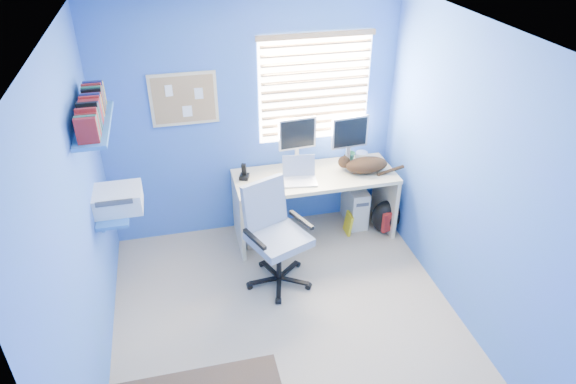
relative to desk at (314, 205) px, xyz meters
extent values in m
cube|color=tan|center=(-0.58, -1.26, -0.37)|extent=(3.00, 3.20, 0.00)
cube|color=white|center=(-0.58, -1.26, 2.13)|extent=(3.00, 3.20, 0.00)
cube|color=#3A75C5|center=(-0.58, 0.34, 0.88)|extent=(3.00, 0.01, 2.50)
cube|color=#3A75C5|center=(-0.58, -2.86, 0.88)|extent=(3.00, 0.01, 2.50)
cube|color=#3A75C5|center=(-2.08, -1.26, 0.88)|extent=(0.01, 3.20, 2.50)
cube|color=#3A75C5|center=(0.92, -1.26, 0.88)|extent=(0.01, 3.20, 2.50)
cube|color=beige|center=(0.00, 0.00, 0.00)|extent=(1.67, 0.65, 0.74)
cube|color=silver|center=(-0.19, -0.10, 0.48)|extent=(0.36, 0.30, 0.22)
cube|color=silver|center=(-0.13, 0.26, 0.64)|extent=(0.41, 0.15, 0.54)
cube|color=silver|center=(0.41, 0.17, 0.64)|extent=(0.41, 0.15, 0.54)
cube|color=black|center=(-0.72, 0.10, 0.45)|extent=(0.12, 0.13, 0.17)
imported|color=#235A42|center=(0.45, 0.21, 0.42)|extent=(0.10, 0.09, 0.10)
cylinder|color=silver|center=(0.60, 0.24, 0.41)|extent=(0.13, 0.13, 0.07)
ellipsoid|color=black|center=(0.54, -0.06, 0.45)|extent=(0.50, 0.40, 0.16)
cube|color=beige|center=(0.52, 0.12, -0.14)|extent=(0.20, 0.44, 0.45)
cube|color=tan|center=(-0.58, 0.00, -0.17)|extent=(0.35, 0.28, 0.41)
cube|color=yellow|center=(0.38, -0.08, -0.25)|extent=(0.03, 0.17, 0.24)
ellipsoid|color=black|center=(0.78, -0.14, -0.18)|extent=(0.38, 0.33, 0.38)
cylinder|color=black|center=(-0.54, -0.70, -0.34)|extent=(0.77, 0.77, 0.06)
cylinder|color=black|center=(-0.54, -0.70, -0.10)|extent=(0.07, 0.07, 0.42)
cube|color=#8A95A9|center=(-0.54, -0.70, 0.15)|extent=(0.63, 0.63, 0.08)
cube|color=#8A95A9|center=(-0.63, -0.49, 0.42)|extent=(0.43, 0.22, 0.46)
cube|color=white|center=(0.07, 0.33, 1.18)|extent=(1.15, 0.01, 1.10)
cube|color=#A8764D|center=(0.07, 0.30, 1.18)|extent=(1.10, 0.03, 1.00)
cube|color=beige|center=(-1.23, 0.33, 1.18)|extent=(0.64, 0.02, 0.52)
cube|color=tan|center=(-1.23, 0.32, 1.18)|extent=(0.58, 0.01, 0.46)
cube|color=#3070BE|center=(-1.94, -0.51, 0.55)|extent=(0.26, 0.55, 0.03)
cube|color=silver|center=(-1.90, -0.51, 0.65)|extent=(0.42, 0.34, 0.18)
cube|color=#3070BE|center=(-1.95, -0.51, 1.35)|extent=(0.24, 0.90, 0.03)
cube|color=navy|center=(-1.96, -0.51, 1.48)|extent=(0.15, 0.80, 0.22)
camera|label=1|loc=(-1.34, -4.42, 2.96)|focal=32.00mm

